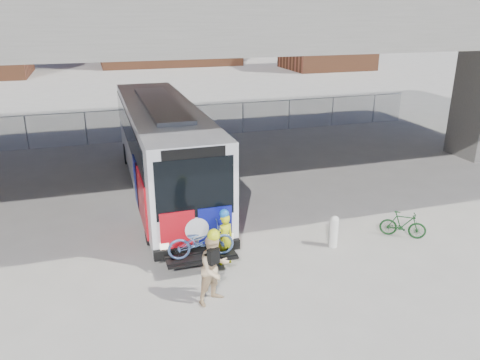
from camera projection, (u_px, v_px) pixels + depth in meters
name	position (u px, v px, depth m)	size (l,w,h in m)	color
ground	(239.00, 221.00, 16.47)	(160.00, 160.00, 0.00)	#9E9991
bus	(163.00, 142.00, 18.49)	(2.67, 12.92, 3.69)	silver
overpass	(207.00, 23.00, 17.81)	(40.00, 16.00, 7.95)	#605E59
chainlink_fence	(176.00, 114.00, 26.73)	(30.00, 0.06, 30.00)	gray
brick_buildings	(133.00, 23.00, 58.17)	(54.00, 22.00, 12.00)	brown
bollard	(334.00, 230.00, 14.55)	(0.27, 0.27, 1.05)	white
cyclist_hivis	(224.00, 238.00, 13.48)	(0.65, 0.50, 1.73)	yellow
cyclist_tan	(214.00, 268.00, 11.66)	(1.11, 1.02, 2.03)	#DCBA8D
bike_parked	(403.00, 225.00, 15.21)	(0.41, 1.46, 0.88)	#154219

